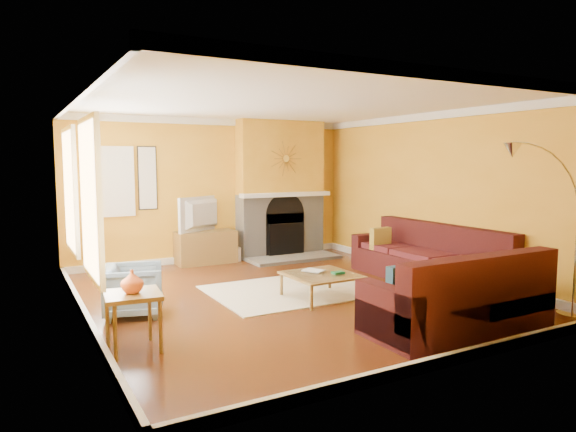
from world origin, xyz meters
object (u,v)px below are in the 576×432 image
sectional_sofa (398,265)px  coffee_table (321,286)px  media_console (206,247)px  side_table (133,322)px  armchair (134,290)px  arc_lamp (547,236)px

sectional_sofa → coffee_table: 1.12m
media_console → side_table: 4.46m
coffee_table → media_console: size_ratio=0.83×
media_console → armchair: size_ratio=1.58×
armchair → side_table: bearing=-177.3°
media_console → armchair: armchair is taller
coffee_table → side_table: (-2.70, -0.74, 0.12)m
side_table → coffee_table: bearing=15.3°
sectional_sofa → media_console: sectional_sofa is taller
sectional_sofa → armchair: (-3.45, 0.87, -0.13)m
sectional_sofa → arc_lamp: (0.64, -1.80, 0.59)m
side_table → arc_lamp: 4.65m
coffee_table → arc_lamp: size_ratio=0.44×
sectional_sofa → side_table: bearing=-174.8°
media_console → arc_lamp: bearing=-67.7°
media_console → side_table: media_console is taller
media_console → arc_lamp: arc_lamp is taller
armchair → arc_lamp: size_ratio=0.33×
coffee_table → arc_lamp: (1.65, -2.21, 0.86)m
arc_lamp → sectional_sofa: bearing=109.5°
sectional_sofa → armchair: bearing=165.8°
arc_lamp → coffee_table: bearing=126.8°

